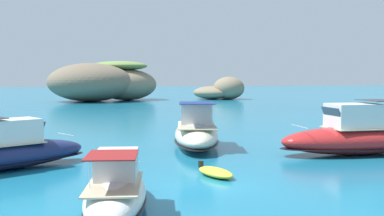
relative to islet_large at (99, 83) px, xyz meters
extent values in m
plane|color=#197093|center=(3.89, -75.62, -3.64)|extent=(400.00, 400.00, 0.00)
ellipsoid|color=#84755B|center=(5.71, 1.53, -0.44)|extent=(17.84, 18.77, 6.40)
ellipsoid|color=#756651|center=(-1.70, -1.99, 0.14)|extent=(18.95, 17.12, 7.57)
ellipsoid|color=#84755B|center=(-2.09, 0.66, -1.23)|extent=(15.41, 14.67, 4.83)
ellipsoid|color=#9E8966|center=(-1.63, 0.15, 0.15)|extent=(11.08, 11.04, 7.58)
ellipsoid|color=#84755B|center=(-1.57, 0.87, -0.06)|extent=(16.38, 16.10, 7.17)
ellipsoid|color=olive|center=(4.16, 2.61, 3.48)|extent=(11.63, 10.57, 1.98)
ellipsoid|color=#84755B|center=(27.59, 3.20, -2.05)|extent=(6.64, 6.19, 3.19)
ellipsoid|color=#84755B|center=(27.23, 0.28, -1.21)|extent=(9.37, 9.46, 4.85)
ellipsoid|color=#84755B|center=(24.10, 2.16, -2.23)|extent=(10.84, 11.63, 2.82)
ellipsoid|color=red|center=(15.70, -68.93, -2.71)|extent=(10.98, 3.36, 1.86)
ellipsoid|color=black|center=(15.70, -68.93, -3.13)|extent=(11.20, 3.43, 0.22)
cube|color=#C6B793|center=(16.52, -68.93, -1.92)|extent=(6.04, 2.83, 0.06)
cube|color=silver|center=(15.15, -68.93, -1.12)|extent=(3.08, 2.32, 1.53)
cube|color=#2D4756|center=(13.60, -68.95, -0.97)|extent=(0.35, 2.14, 0.81)
cylinder|color=silver|center=(11.43, -68.96, -1.74)|extent=(0.05, 2.30, 0.04)
cylinder|color=silver|center=(17.61, -67.77, -1.04)|extent=(0.03, 0.03, 1.75)
ellipsoid|color=navy|center=(-5.90, -69.39, -2.87)|extent=(9.13, 7.03, 1.54)
ellipsoid|color=black|center=(-5.90, -69.39, -3.22)|extent=(9.32, 7.17, 0.18)
cube|color=silver|center=(-5.51, -69.16, -1.56)|extent=(3.15, 2.94, 1.27)
cube|color=#2D4756|center=(-4.41, -68.49, -1.43)|extent=(1.16, 1.65, 0.67)
cylinder|color=silver|center=(-2.88, -67.55, -2.04)|extent=(1.02, 1.64, 0.04)
ellipsoid|color=white|center=(-0.45, -78.59, -3.01)|extent=(3.24, 7.62, 1.26)
ellipsoid|color=black|center=(-0.45, -78.59, -3.30)|extent=(3.31, 7.78, 0.15)
cube|color=#C6B793|center=(-0.53, -79.13, -2.48)|extent=(2.44, 4.29, 0.06)
cube|color=silver|center=(-0.40, -78.22, -1.93)|extent=(1.83, 2.27, 1.03)
cube|color=#2D4756|center=(-0.25, -77.18, -1.83)|extent=(1.46, 0.44, 0.55)
cylinder|color=silver|center=(-0.04, -75.74, -2.30)|extent=(1.54, 0.26, 0.04)
cube|color=maroon|center=(-0.63, -79.87, -1.30)|extent=(2.03, 2.44, 0.04)
cylinder|color=silver|center=(-1.40, -79.76, -1.89)|extent=(0.03, 0.03, 1.18)
cylinder|color=silver|center=(0.14, -79.98, -1.89)|extent=(0.03, 0.03, 1.18)
ellipsoid|color=beige|center=(5.97, -63.50, -2.77)|extent=(4.91, 10.60, 1.74)
ellipsoid|color=black|center=(5.97, -63.50, -3.16)|extent=(5.01, 10.82, 0.21)
cube|color=#C6B793|center=(5.83, -64.25, -2.04)|extent=(3.60, 6.00, 0.06)
cube|color=silver|center=(6.07, -63.00, -1.29)|extent=(2.64, 3.21, 1.43)
cube|color=#2D4756|center=(6.34, -61.57, -1.15)|extent=(2.02, 0.68, 0.76)
cylinder|color=silver|center=(6.71, -59.59, -1.86)|extent=(2.11, 0.43, 0.04)
cube|color=navy|center=(5.64, -65.26, -0.40)|extent=(2.92, 3.45, 0.04)
cylinder|color=silver|center=(4.59, -65.06, -1.22)|extent=(0.03, 0.03, 1.63)
cylinder|color=silver|center=(6.69, -65.45, -1.22)|extent=(0.03, 0.03, 1.63)
ellipsoid|color=yellow|center=(4.75, -73.58, -3.42)|extent=(1.89, 2.82, 0.44)
cube|color=#9E998E|center=(4.75, -73.58, -3.36)|extent=(1.17, 1.92, 0.06)
cube|color=black|center=(4.29, -72.25, -3.24)|extent=(0.25, 0.25, 0.36)
camera|label=1|loc=(-1.24, -96.11, 1.45)|focal=43.76mm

